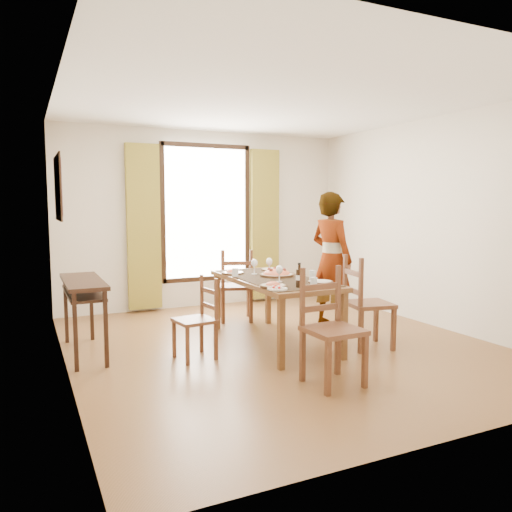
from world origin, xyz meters
name	(u,v)px	position (x,y,z in m)	size (l,w,h in m)	color
ground	(280,345)	(0.00, 0.00, 0.00)	(5.00, 5.00, 0.00)	#553C1A
room_shell	(275,208)	(0.00, 0.13, 1.54)	(4.60, 5.10, 2.74)	beige
console_table	(83,290)	(-2.03, 0.60, 0.68)	(0.38, 1.20, 0.80)	black
dining_table	(274,284)	(-0.02, 0.13, 0.69)	(0.84, 1.85, 0.76)	brown
chair_west	(197,321)	(-0.99, -0.04, 0.39)	(0.42, 0.42, 0.84)	#58341D
chair_north	(236,287)	(0.02, 1.31, 0.46)	(0.55, 0.55, 0.99)	#58341D
chair_south	(331,331)	(-0.15, -1.24, 0.48)	(0.47, 0.47, 1.03)	#58341D
chair_east	(366,305)	(0.82, -0.47, 0.48)	(0.53, 0.53, 1.03)	#58341D
man	(331,260)	(1.02, 0.52, 0.87)	(0.56, 0.72, 1.74)	gray
plate_sw	(273,284)	(-0.31, -0.42, 0.78)	(0.27, 0.27, 0.05)	silver
plate_se	(320,280)	(0.26, -0.40, 0.78)	(0.27, 0.27, 0.05)	silver
plate_nw	(232,271)	(-0.31, 0.64, 0.78)	(0.27, 0.27, 0.05)	silver
plate_ne	(272,268)	(0.25, 0.71, 0.78)	(0.27, 0.27, 0.05)	silver
pasta_platter	(277,272)	(0.07, 0.23, 0.81)	(0.40, 0.40, 0.10)	#B02516
caprese_plate	(277,288)	(-0.35, -0.59, 0.78)	(0.20, 0.20, 0.04)	silver
wine_glass_a	(279,274)	(-0.11, -0.18, 0.85)	(0.08, 0.08, 0.18)	white
wine_glass_b	(269,265)	(0.12, 0.52, 0.85)	(0.08, 0.08, 0.18)	white
wine_glass_c	(254,267)	(-0.10, 0.48, 0.85)	(0.08, 0.08, 0.18)	white
tumbler_a	(313,275)	(0.32, -0.15, 0.81)	(0.07, 0.07, 0.10)	silver
tumbler_b	(235,272)	(-0.38, 0.40, 0.81)	(0.07, 0.07, 0.10)	silver
tumbler_c	(314,282)	(0.05, -0.62, 0.81)	(0.07, 0.07, 0.10)	silver
wine_bottle	(299,275)	(-0.09, -0.56, 0.88)	(0.07, 0.07, 0.25)	black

